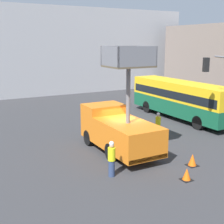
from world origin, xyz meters
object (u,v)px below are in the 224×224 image
at_px(traffic_cone_near_truck, 187,175).
at_px(traffic_cone_mid_road, 192,160).
at_px(utility_truck, 119,128).
at_px(road_worker_directing, 158,124).
at_px(city_bus, 180,97).
at_px(road_worker_near_truck, 112,159).

bearing_deg(traffic_cone_near_truck, traffic_cone_mid_road, 39.55).
height_order(traffic_cone_near_truck, traffic_cone_mid_road, traffic_cone_mid_road).
distance_m(utility_truck, traffic_cone_mid_road, 4.78).
bearing_deg(traffic_cone_near_truck, utility_truck, 100.24).
height_order(road_worker_directing, traffic_cone_near_truck, road_worker_directing).
distance_m(traffic_cone_near_truck, traffic_cone_mid_road, 1.97).
height_order(utility_truck, city_bus, utility_truck).
distance_m(road_worker_near_truck, traffic_cone_near_truck, 3.79).
bearing_deg(city_bus, road_worker_directing, 117.82).
bearing_deg(city_bus, utility_truck, 111.48).
relative_size(utility_truck, traffic_cone_mid_road, 9.63).
height_order(road_worker_near_truck, road_worker_directing, road_worker_near_truck).
height_order(utility_truck, traffic_cone_near_truck, utility_truck).
distance_m(utility_truck, traffic_cone_near_truck, 5.40).
xyz_separation_m(traffic_cone_near_truck, traffic_cone_mid_road, (1.52, 1.26, 0.03)).
bearing_deg(road_worker_near_truck, road_worker_directing, 164.71).
bearing_deg(traffic_cone_mid_road, utility_truck, 122.09).
height_order(utility_truck, road_worker_near_truck, utility_truck).
relative_size(road_worker_directing, traffic_cone_mid_road, 2.61).
bearing_deg(traffic_cone_mid_road, traffic_cone_near_truck, -140.45).
distance_m(city_bus, traffic_cone_mid_road, 10.98).
distance_m(city_bus, road_worker_near_truck, 13.57).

